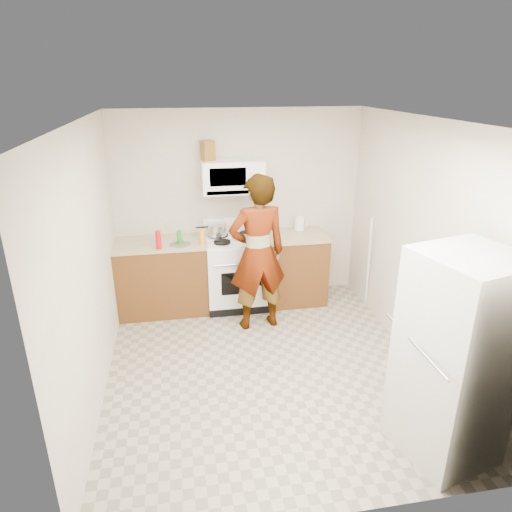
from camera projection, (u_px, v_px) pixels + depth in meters
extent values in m
plane|color=gray|center=(264.00, 367.00, 4.80)|extent=(3.60, 3.60, 0.00)
cube|color=beige|center=(239.00, 207.00, 5.98)|extent=(3.20, 0.02, 2.50)
cube|color=beige|center=(420.00, 246.00, 4.59)|extent=(0.02, 3.60, 2.50)
cube|color=#592D15|center=(163.00, 278.00, 5.83)|extent=(1.12, 0.62, 0.90)
cube|color=#9D8C6A|center=(160.00, 243.00, 5.66)|extent=(1.14, 0.64, 0.03)
cube|color=#592D15|center=(293.00, 269.00, 6.11)|extent=(0.80, 0.62, 0.90)
cube|color=#9D8C6A|center=(294.00, 236.00, 5.94)|extent=(0.82, 0.64, 0.03)
cube|color=white|center=(236.00, 273.00, 5.97)|extent=(0.76, 0.65, 0.90)
cube|color=white|center=(235.00, 240.00, 5.80)|extent=(0.76, 0.62, 0.03)
cube|color=white|center=(232.00, 224.00, 6.02)|extent=(0.76, 0.08, 0.20)
cube|color=white|center=(233.00, 176.00, 5.63)|extent=(0.76, 0.38, 0.40)
imported|color=tan|center=(258.00, 254.00, 5.27)|extent=(0.74, 0.54, 1.87)
cube|color=silver|center=(457.00, 358.00, 3.46)|extent=(0.85, 0.85, 1.70)
cylinder|color=white|center=(300.00, 224.00, 6.09)|extent=(0.17, 0.17, 0.17)
cube|color=brown|center=(208.00, 150.00, 5.48)|extent=(0.18, 0.18, 0.24)
cylinder|color=silver|center=(217.00, 230.00, 5.83)|extent=(0.29, 0.29, 0.13)
cube|color=white|center=(243.00, 238.00, 5.73)|extent=(0.29, 0.24, 0.05)
cylinder|color=red|center=(158.00, 240.00, 5.39)|extent=(0.07, 0.07, 0.22)
cylinder|color=orange|center=(202.00, 237.00, 5.55)|extent=(0.07, 0.07, 0.18)
cylinder|color=#198217|center=(179.00, 238.00, 5.53)|extent=(0.06, 0.06, 0.18)
cylinder|color=white|center=(180.00, 244.00, 5.57)|extent=(0.31, 0.31, 0.01)
cylinder|color=silver|center=(369.00, 263.00, 5.77)|extent=(0.16, 0.25, 1.27)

